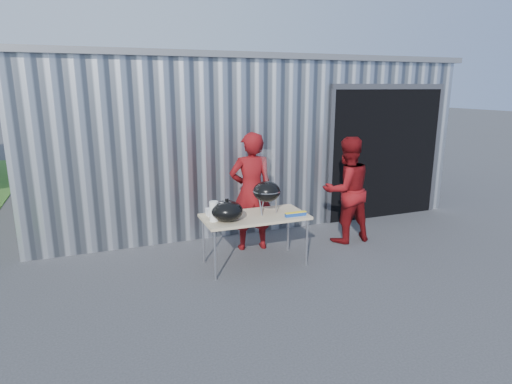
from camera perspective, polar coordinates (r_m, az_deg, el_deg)
name	(u,v)px	position (r m, az deg, el deg)	size (l,w,h in m)	color
ground	(261,274)	(6.08, 0.67, -10.92)	(80.00, 80.00, 0.00)	#353537
building	(225,131)	(10.21, -4.16, 8.16)	(8.20, 6.20, 3.10)	silver
folding_table	(255,218)	(6.17, -0.17, -3.49)	(1.50, 0.75, 0.75)	tan
kettle_grill	(267,185)	(6.15, 1.44, 0.95)	(0.40, 0.40, 0.93)	black
grill_lid	(227,211)	(5.88, -3.89, -2.52)	(0.44, 0.44, 0.32)	black
paper_towels	(214,211)	(5.88, -5.64, -2.58)	(0.12, 0.12, 0.28)	white
white_tub	(213,212)	(6.18, -5.69, -2.64)	(0.20, 0.15, 0.10)	white
foil_box	(296,214)	(6.13, 5.30, -2.96)	(0.32, 0.05, 0.06)	navy
person_cook	(251,192)	(6.73, -0.64, 0.04)	(0.69, 0.45, 1.88)	maroon
person_bystander	(346,190)	(7.24, 11.97, 0.27)	(0.86, 0.67, 1.77)	maroon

